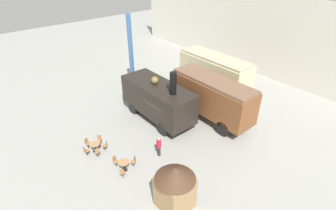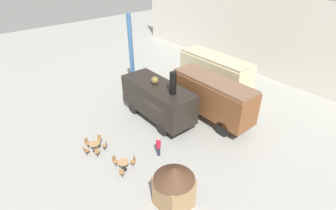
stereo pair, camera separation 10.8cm
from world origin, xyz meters
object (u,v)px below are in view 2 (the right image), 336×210
cafe_table_mid (95,145)px  visitor_person (158,146)px  passenger_coach_vintage (215,69)px  cafe_table_near (123,164)px  passenger_coach_wooden (212,96)px  steam_locomotive (158,98)px  ticket_kiosk (174,185)px  cafe_chair_0 (134,160)px

cafe_table_mid → visitor_person: visitor_person is taller
passenger_coach_vintage → cafe_table_near: size_ratio=10.49×
passenger_coach_wooden → cafe_table_mid: passenger_coach_wooden is taller
steam_locomotive → visitor_person: 5.00m
passenger_coach_vintage → cafe_table_near: passenger_coach_vintage is taller
passenger_coach_wooden → cafe_table_mid: size_ratio=9.89×
passenger_coach_wooden → cafe_table_mid: 10.34m
steam_locomotive → visitor_person: steam_locomotive is taller
cafe_table_mid → ticket_kiosk: bearing=10.4°
passenger_coach_wooden → visitor_person: (0.87, -6.51, -1.45)m
passenger_coach_wooden → cafe_table_mid: (-2.52, -9.87, -1.76)m
steam_locomotive → cafe_table_mid: steam_locomotive is taller
steam_locomotive → cafe_chair_0: size_ratio=8.23×
passenger_coach_wooden → visitor_person: size_ratio=4.80×
cafe_table_near → visitor_person: size_ratio=0.47×
steam_locomotive → ticket_kiosk: 9.32m
cafe_table_mid → cafe_table_near: bearing=11.3°
cafe_table_mid → passenger_coach_wooden: bearing=75.7°
passenger_coach_vintage → steam_locomotive: (0.74, -8.12, -0.22)m
cafe_table_mid → visitor_person: size_ratio=0.49×
cafe_chair_0 → ticket_kiosk: 4.39m
passenger_coach_vintage → passenger_coach_wooden: bearing=-50.9°
ticket_kiosk → passenger_coach_wooden: bearing=119.9°
cafe_table_mid → cafe_chair_0: (3.18, 1.35, -0.03)m
cafe_table_near → visitor_person: (0.35, 2.76, 0.32)m
ticket_kiosk → cafe_table_near: bearing=-170.2°
passenger_coach_vintage → ticket_kiosk: size_ratio=2.64×
steam_locomotive → cafe_table_mid: 6.53m
cafe_table_near → visitor_person: 2.80m
passenger_coach_vintage → cafe_chair_0: size_ratio=9.09×
visitor_person → passenger_coach_wooden: bearing=97.6°
passenger_coach_vintage → cafe_chair_0: (4.38, -13.11, -1.73)m
steam_locomotive → cafe_table_near: (3.51, -5.73, -1.48)m
ticket_kiosk → visitor_person: bearing=153.4°
passenger_coach_wooden → cafe_table_near: passenger_coach_wooden is taller
passenger_coach_wooden → cafe_chair_0: 8.74m
steam_locomotive → cafe_table_near: size_ratio=9.50×
passenger_coach_vintage → cafe_chair_0: bearing=-71.5°
cafe_table_near → cafe_table_mid: cafe_table_near is taller
cafe_chair_0 → visitor_person: size_ratio=0.55×
cafe_table_near → visitor_person: visitor_person is taller
steam_locomotive → cafe_table_near: bearing=-58.5°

